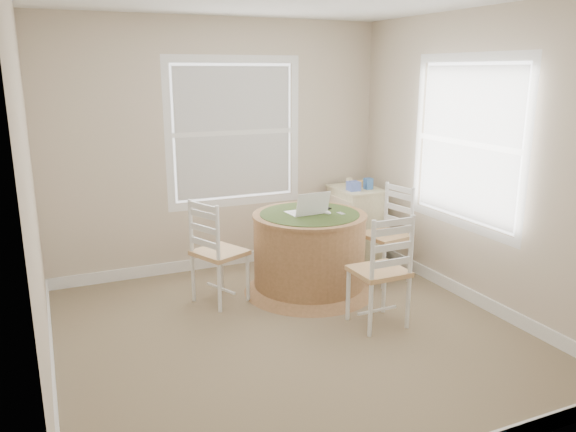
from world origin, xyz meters
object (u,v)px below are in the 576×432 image
round_table (309,249)px  corner_chest (355,224)px  laptop (307,211)px  chair_left (220,252)px  chair_right (385,235)px  chair_near (379,271)px

round_table → corner_chest: 1.11m
round_table → laptop: bearing=158.3°
chair_left → corner_chest: (1.75, 0.55, -0.06)m
chair_right → corner_chest: size_ratio=1.16×
round_table → chair_right: chair_right is taller
chair_near → laptop: 0.99m
corner_chest → laptop: bearing=-144.3°
chair_right → corner_chest: chair_right is taller
laptop → chair_right: bearing=173.1°
round_table → chair_near: chair_near is taller
chair_left → corner_chest: 1.83m
chair_left → round_table: bearing=-121.2°
chair_right → round_table: bearing=-102.7°
round_table → chair_right: (0.82, -0.04, 0.05)m
chair_right → corner_chest: bearing=164.8°
chair_left → chair_right: (1.68, -0.15, 0.00)m
chair_left → corner_chest: size_ratio=1.16×
chair_near → corner_chest: 1.70m
corner_chest → chair_near: bearing=-113.7°
chair_left → chair_right: 1.69m
chair_left → chair_near: bearing=-157.6°
chair_left → chair_near: 1.46m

